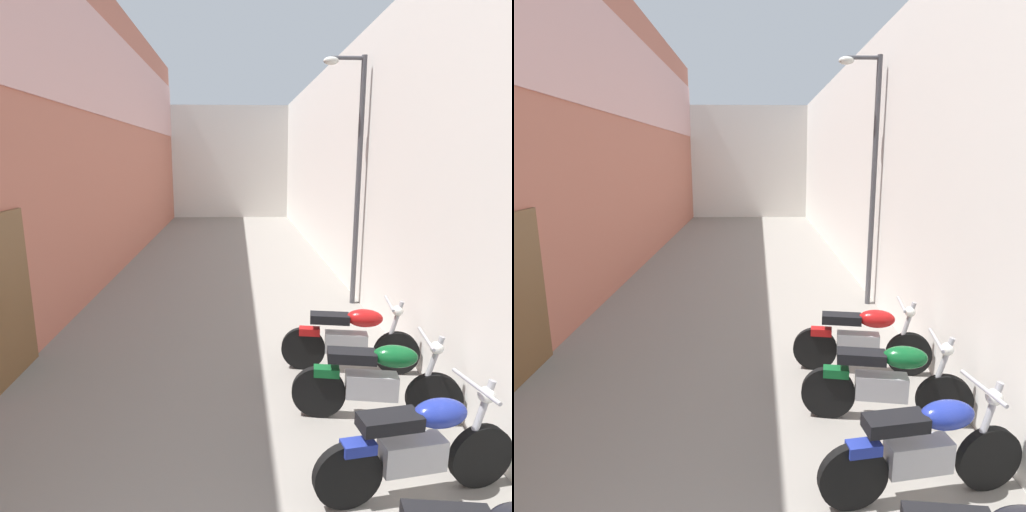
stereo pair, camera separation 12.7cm
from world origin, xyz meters
TOP-DOWN VIEW (x-y plane):
  - ground_plane at (0.00, 8.58)m, footprint 37.16×37.16m
  - building_left at (-2.92, 10.53)m, footprint 0.45×21.16m
  - building_right at (2.93, 10.58)m, footprint 0.45×21.16m
  - building_far_end at (0.00, 22.16)m, footprint 8.46×2.00m
  - motorcycle_third at (1.79, 3.24)m, footprint 1.84×0.58m
  - motorcycle_fourth at (1.79, 4.36)m, footprint 1.84×0.58m
  - motorcycle_fifth at (1.79, 5.49)m, footprint 1.84×0.58m
  - street_lamp at (2.49, 8.33)m, footprint 0.79×0.18m

SIDE VIEW (x-z plane):
  - ground_plane at x=0.00m, z-range 0.00..0.00m
  - motorcycle_third at x=1.79m, z-range -0.02..1.02m
  - motorcycle_fourth at x=1.79m, z-range -0.02..1.02m
  - motorcycle_fifth at x=1.79m, z-range -0.02..1.02m
  - building_far_end at x=0.00m, z-range 0.00..5.19m
  - building_right at x=2.93m, z-range 0.00..5.22m
  - street_lamp at x=2.49m, z-range 0.40..5.04m
  - building_left at x=-2.92m, z-range 0.03..6.77m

